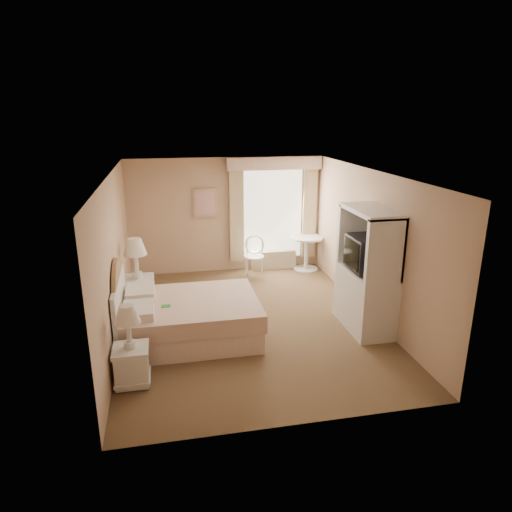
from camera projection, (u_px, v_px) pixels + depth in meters
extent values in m
cube|color=brown|center=(250.00, 321.00, 7.75)|extent=(4.20, 5.50, 0.01)
cube|color=silver|center=(249.00, 173.00, 7.00)|extent=(4.20, 5.50, 0.01)
cube|color=tan|center=(226.00, 215.00, 9.95)|extent=(4.20, 0.01, 2.50)
cube|color=tan|center=(297.00, 325.00, 4.81)|extent=(4.20, 0.01, 2.50)
cube|color=tan|center=(115.00, 259.00, 6.98)|extent=(0.01, 5.50, 2.50)
cube|color=tan|center=(370.00, 244.00, 7.78)|extent=(0.01, 5.50, 2.50)
cube|color=white|center=(273.00, 214.00, 10.12)|extent=(1.30, 0.02, 2.00)
cube|color=#CCB28F|center=(236.00, 216.00, 9.92)|extent=(0.30, 0.08, 2.05)
cube|color=#CCB28F|center=(309.00, 213.00, 10.23)|extent=(0.30, 0.08, 2.05)
cube|color=#DBA48E|center=(275.00, 163.00, 9.70)|extent=(2.05, 0.20, 0.28)
cube|color=beige|center=(273.00, 259.00, 10.35)|extent=(1.00, 0.22, 0.42)
cube|color=tan|center=(205.00, 203.00, 9.74)|extent=(0.52, 0.03, 0.62)
cube|color=beige|center=(205.00, 203.00, 9.73)|extent=(0.42, 0.02, 0.52)
cube|color=#DBA48E|center=(191.00, 327.00, 7.17)|extent=(2.03, 1.55, 0.35)
cube|color=beige|center=(191.00, 309.00, 7.08)|extent=(2.09, 1.61, 0.27)
cube|color=beige|center=(138.00, 311.00, 6.53)|extent=(0.44, 0.60, 0.14)
cube|color=beige|center=(140.00, 292.00, 7.22)|extent=(0.44, 0.60, 0.14)
cube|color=green|center=(166.00, 306.00, 6.83)|extent=(0.14, 0.10, 0.01)
cube|color=silver|center=(120.00, 311.00, 6.87)|extent=(0.06, 1.65, 1.06)
cylinder|color=#95744F|center=(120.00, 305.00, 6.84)|extent=(0.05, 1.46, 1.46)
cube|color=silver|center=(132.00, 367.00, 5.91)|extent=(0.42, 0.42, 0.45)
cube|color=silver|center=(130.00, 350.00, 5.83)|extent=(0.45, 0.45, 0.05)
cube|color=silver|center=(133.00, 377.00, 5.95)|extent=(0.45, 0.45, 0.05)
cylinder|color=silver|center=(130.00, 345.00, 5.81)|extent=(0.14, 0.14, 0.09)
cylinder|color=silver|center=(129.00, 332.00, 5.76)|extent=(0.06, 0.06, 0.36)
cone|color=white|center=(127.00, 314.00, 5.68)|extent=(0.32, 0.32, 0.23)
cube|color=silver|center=(139.00, 296.00, 8.03)|extent=(0.51, 0.51, 0.55)
cube|color=silver|center=(138.00, 280.00, 7.94)|extent=(0.55, 0.55, 0.07)
cube|color=silver|center=(140.00, 306.00, 8.09)|extent=(0.55, 0.55, 0.06)
cylinder|color=silver|center=(137.00, 275.00, 7.91)|extent=(0.18, 0.18, 0.11)
cylinder|color=silver|center=(136.00, 263.00, 7.85)|extent=(0.08, 0.08, 0.44)
cone|color=white|center=(135.00, 247.00, 7.76)|extent=(0.40, 0.40, 0.29)
cylinder|color=silver|center=(306.00, 269.00, 10.32)|extent=(0.54, 0.54, 0.03)
cylinder|color=silver|center=(306.00, 253.00, 10.21)|extent=(0.08, 0.08, 0.73)
cylinder|color=silver|center=(307.00, 238.00, 10.11)|extent=(0.73, 0.73, 0.04)
cylinder|color=silver|center=(246.00, 269.00, 9.69)|extent=(0.03, 0.03, 0.43)
cylinder|color=silver|center=(262.00, 269.00, 9.68)|extent=(0.03, 0.03, 0.43)
cylinder|color=silver|center=(247.00, 264.00, 10.00)|extent=(0.03, 0.03, 0.43)
cylinder|color=silver|center=(262.00, 264.00, 9.99)|extent=(0.03, 0.03, 0.43)
cylinder|color=silver|center=(254.00, 257.00, 9.77)|extent=(0.51, 0.51, 0.04)
torus|color=silver|center=(255.00, 245.00, 9.83)|extent=(0.43, 0.20, 0.41)
cylinder|color=silver|center=(247.00, 246.00, 9.88)|extent=(0.03, 0.03, 0.38)
cylinder|color=silver|center=(262.00, 247.00, 9.86)|extent=(0.03, 0.03, 0.38)
cube|color=silver|center=(365.00, 299.00, 7.41)|extent=(0.60, 1.20, 0.98)
cube|color=silver|center=(386.00, 252.00, 6.60)|extent=(0.60, 0.09, 0.98)
cube|color=silver|center=(355.00, 233.00, 7.64)|extent=(0.60, 0.09, 0.98)
cube|color=silver|center=(372.00, 211.00, 6.97)|extent=(0.60, 1.20, 0.07)
cube|color=silver|center=(386.00, 240.00, 7.17)|extent=(0.04, 1.20, 0.98)
cube|color=black|center=(367.00, 253.00, 7.17)|extent=(0.52, 0.65, 0.52)
cube|color=black|center=(352.00, 254.00, 7.12)|extent=(0.02, 0.54, 0.44)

